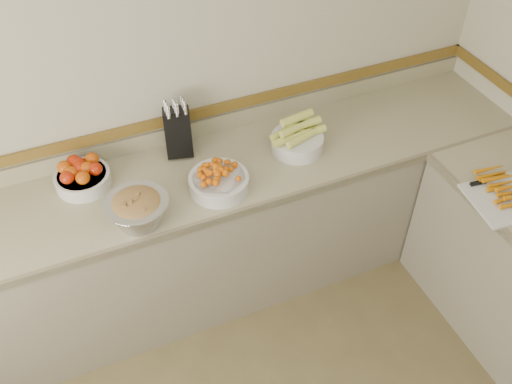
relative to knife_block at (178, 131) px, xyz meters
name	(u,v)px	position (x,y,z in m)	size (l,w,h in m)	color
back_wall	(139,84)	(-0.14, 0.10, 0.26)	(4.00, 4.00, 0.00)	#B2AC92
counter_back	(176,242)	(-0.14, -0.22, -0.58)	(4.00, 0.65, 1.08)	gray
knife_block	(178,131)	(0.00, 0.00, 0.00)	(0.17, 0.19, 0.33)	black
tomato_bowl	(82,175)	(-0.53, -0.06, -0.07)	(0.28, 0.28, 0.14)	silver
cherry_tomato_bowl	(218,180)	(0.09, -0.36, -0.08)	(0.30, 0.30, 0.17)	silver
corn_bowl	(297,139)	(0.59, -0.23, -0.07)	(0.31, 0.28, 0.21)	silver
rhubarb_bowl	(138,210)	(-0.34, -0.43, -0.05)	(0.30, 0.30, 0.17)	#B2B2BA
cutting_board	(510,195)	(1.38, -0.98, -0.12)	(0.44, 0.39, 0.06)	beige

